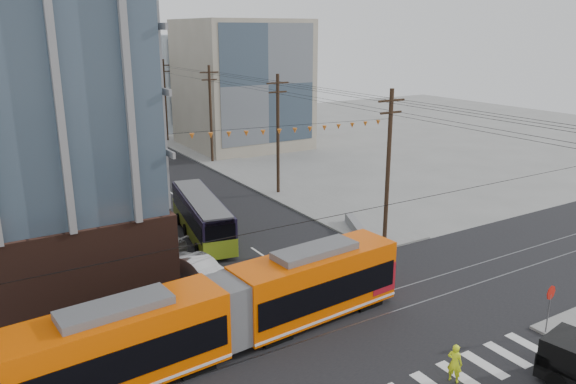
# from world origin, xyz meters

# --- Properties ---
(ground) EXTENTS (160.00, 160.00, 0.00)m
(ground) POSITION_xyz_m (0.00, 0.00, 0.00)
(ground) COLOR slate
(bg_bldg_ne_near) EXTENTS (14.00, 14.00, 16.00)m
(bg_bldg_ne_near) POSITION_xyz_m (16.00, 48.00, 8.00)
(bg_bldg_ne_near) COLOR gray
(bg_bldg_ne_near) RESTS_ON ground
(bg_bldg_ne_far) EXTENTS (16.00, 16.00, 14.00)m
(bg_bldg_ne_far) POSITION_xyz_m (18.00, 68.00, 7.00)
(bg_bldg_ne_far) COLOR #8C99A5
(bg_bldg_ne_far) RESTS_ON ground
(utility_pole_far) EXTENTS (0.30, 0.30, 11.00)m
(utility_pole_far) POSITION_xyz_m (8.50, 56.00, 5.50)
(utility_pole_far) COLOR black
(utility_pole_far) RESTS_ON ground
(streetcar) EXTENTS (19.94, 4.37, 3.81)m
(streetcar) POSITION_xyz_m (-6.95, 4.38, 1.91)
(streetcar) COLOR #E44F00
(streetcar) RESTS_ON ground
(city_bus) EXTENTS (4.23, 11.12, 3.08)m
(city_bus) POSITION_xyz_m (-1.97, 19.27, 1.54)
(city_bus) COLOR black
(city_bus) RESTS_ON ground
(parked_car_silver) EXTENTS (2.66, 4.83, 1.51)m
(parked_car_silver) POSITION_xyz_m (-5.41, 12.90, 0.75)
(parked_car_silver) COLOR silver
(parked_car_silver) RESTS_ON ground
(parked_car_white) EXTENTS (3.64, 5.18, 1.39)m
(parked_car_white) POSITION_xyz_m (-5.80, 18.29, 0.70)
(parked_car_white) COLOR #B6B6B6
(parked_car_white) RESTS_ON ground
(parked_car_grey) EXTENTS (2.50, 5.08, 1.39)m
(parked_car_grey) POSITION_xyz_m (-5.17, 24.98, 0.69)
(parked_car_grey) COLOR slate
(parked_car_grey) RESTS_ON ground
(pedestrian) EXTENTS (0.65, 0.77, 1.79)m
(pedestrian) POSITION_xyz_m (0.25, -3.11, 0.90)
(pedestrian) COLOR #E2FB1A
(pedestrian) RESTS_ON ground
(stop_sign) EXTENTS (0.84, 0.84, 2.51)m
(stop_sign) POSITION_xyz_m (7.18, -2.78, 1.25)
(stop_sign) COLOR #BD0C02
(stop_sign) RESTS_ON ground
(jersey_barrier) EXTENTS (2.44, 4.04, 0.80)m
(jersey_barrier) POSITION_xyz_m (8.30, 14.16, 0.40)
(jersey_barrier) COLOR slate
(jersey_barrier) RESTS_ON ground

